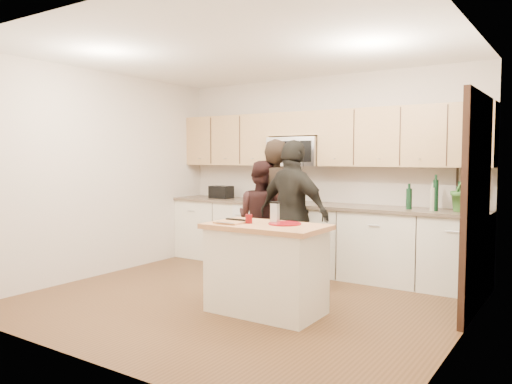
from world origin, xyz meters
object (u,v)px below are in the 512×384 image
Objects in this scene: woman_left at (277,209)px; woman_center at (262,219)px; toaster at (221,192)px; woman_right at (293,214)px; island at (266,268)px.

woman_left is 0.24m from woman_center.
woman_right is (1.76, -0.88, -0.15)m from toaster.
toaster is 0.18× the size of woman_left.
island is 2.81m from toaster.
island is 1.57m from woman_left.
woman_center reaches higher than toaster.
island is 1.57m from woman_center.
woman_right is at bearing 139.27° from woman_left.
woman_left is at bearing -24.46° from woman_right.
woman_center is (-0.19, -0.07, -0.14)m from woman_left.
woman_left reaches higher than woman_right.
woman_center is at bearing 124.02° from island.
woman_center is 0.69m from woman_right.
toaster is at bearing -25.27° from woman_left.
island is 0.67× the size of woman_left.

